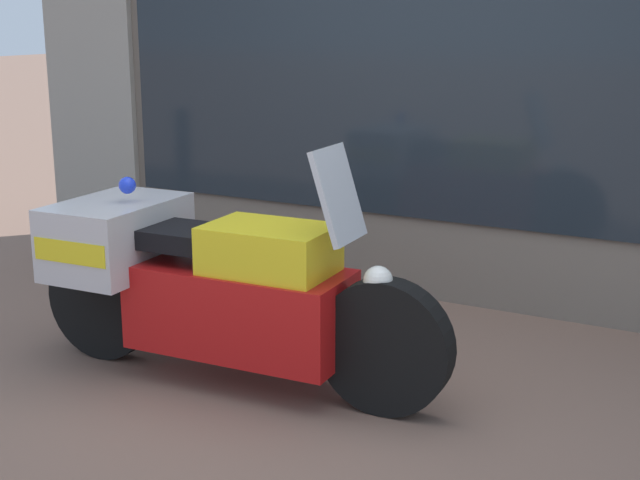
# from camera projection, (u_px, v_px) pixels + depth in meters

# --- Properties ---
(ground_plane) EXTENTS (60.00, 60.00, 0.00)m
(ground_plane) POSITION_uv_depth(u_px,v_px,m) (295.00, 399.00, 4.39)
(ground_plane) COLOR #7A5B4C
(window_display) EXTENTS (5.30, 0.30, 1.95)m
(window_display) POSITION_uv_depth(u_px,v_px,m) (497.00, 231.00, 5.84)
(window_display) COLOR slate
(window_display) RESTS_ON ground
(paramedic_motorcycle) EXTENTS (2.32, 0.78, 1.26)m
(paramedic_motorcycle) POSITION_uv_depth(u_px,v_px,m) (205.00, 280.00, 4.55)
(paramedic_motorcycle) COLOR black
(paramedic_motorcycle) RESTS_ON ground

